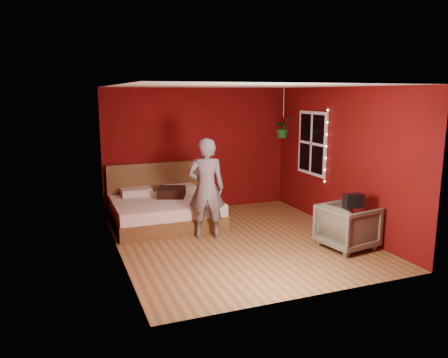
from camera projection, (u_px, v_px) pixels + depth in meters
floor at (239, 240)px, 7.49m from camera, size 4.50×4.50×0.00m
room_walls at (240, 143)px, 7.17m from camera, size 4.04×4.54×2.62m
window at (312, 143)px, 8.72m from camera, size 0.05×0.97×1.27m
fairy_lights at (326, 146)px, 8.23m from camera, size 0.04×0.04×1.45m
bed at (164, 209)px, 8.43m from camera, size 1.97×1.68×1.09m
person at (206, 188)px, 7.54m from camera, size 0.73×0.58×1.74m
armchair at (348, 226)px, 7.06m from camera, size 0.92×0.90×0.73m
handbag at (353, 201)px, 6.80m from camera, size 0.32×0.18×0.22m
throw_pillow at (172, 192)px, 8.53m from camera, size 0.65×0.65×0.18m
hanging_plant at (283, 127)px, 9.05m from camera, size 0.45×0.42×1.03m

